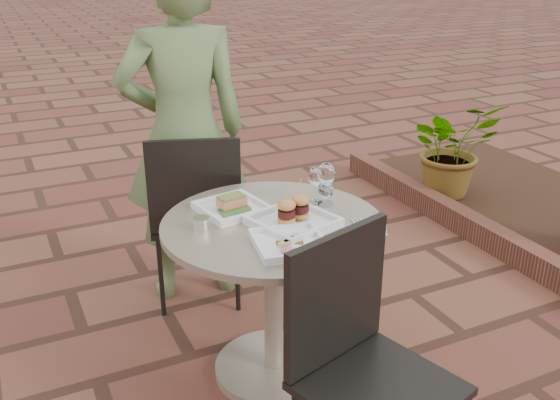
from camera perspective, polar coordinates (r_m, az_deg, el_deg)
name	(u,v)px	position (r m, az deg, el deg)	size (l,w,h in m)	color
ground	(273,333)	(3.11, -0.68, -12.06)	(60.00, 60.00, 0.00)	brown
cafe_table	(273,276)	(2.60, -0.60, -6.95)	(0.90, 0.90, 0.73)	gray
chair_far	(196,207)	(3.11, -7.70, -0.62)	(0.56, 0.56, 0.93)	black
chair_near	(359,349)	(2.09, 7.19, -13.39)	(0.55, 0.55, 0.93)	black
diner	(184,134)	(3.14, -8.74, 5.95)	(0.64, 0.42, 1.76)	#556E3C
plate_salmon	(232,207)	(2.59, -4.42, -0.61)	(0.29, 0.29, 0.07)	white
plate_sliders	(293,217)	(2.45, 1.23, -1.56)	(0.35, 0.35, 0.19)	white
plate_tuna	(290,242)	(2.29, 0.89, -3.89)	(0.30, 0.30, 0.03)	white
wine_glass_right	(326,191)	(2.51, 4.22, 0.82)	(0.06, 0.06, 0.15)	white
wine_glass_mid	(316,177)	(2.64, 3.33, 2.09)	(0.07, 0.07, 0.16)	white
wine_glass_far	(326,175)	(2.62, 4.25, 2.29)	(0.08, 0.08, 0.19)	white
steel_ramekin	(201,223)	(2.44, -7.19, -2.13)	(0.07, 0.07, 0.05)	silver
cutlery_set	(367,228)	(2.46, 7.98, -2.57)	(0.09, 0.21, 0.00)	silver
planter_curb	(484,233)	(4.10, 18.16, -2.89)	(0.12, 3.00, 0.15)	brown
potted_plant_a	(452,148)	(4.59, 15.46, 4.60)	(0.62, 0.54, 0.69)	#33662D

